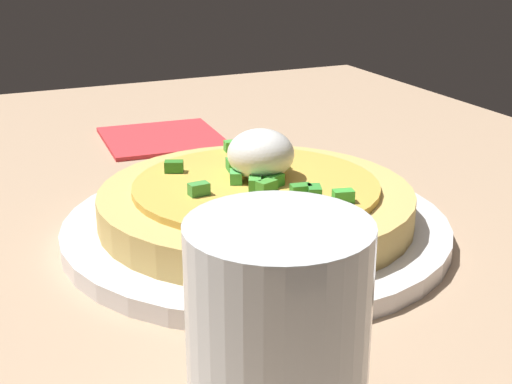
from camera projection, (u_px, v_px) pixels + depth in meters
dining_table at (165, 228)px, 55.27cm from camera, size 92.37×87.20×3.02cm
plate at (256, 228)px, 49.90cm from camera, size 26.13×26.13×1.20cm
pizza at (256, 199)px, 49.26cm from camera, size 21.16×21.16×6.03cm
cup_near at (277, 347)px, 28.96cm from camera, size 7.28×7.28×9.62cm
napkin at (162, 138)px, 72.27cm from camera, size 11.90×11.90×0.40cm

